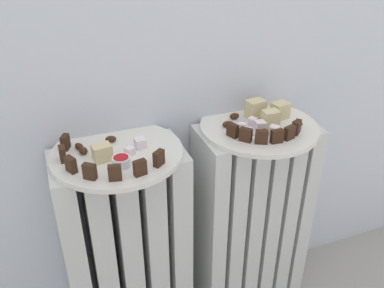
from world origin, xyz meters
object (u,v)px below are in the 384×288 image
object	(u,v)px
radiator_right	(250,222)
plate_right	(259,127)
jam_bowl_right	(258,108)
radiator_left	(128,254)
fork	(245,125)
jam_bowl_left	(121,161)
plate_left	(117,153)

from	to	relation	value
radiator_right	plate_right	size ratio (longest dim) A/B	2.02
plate_right	jam_bowl_right	world-z (taller)	jam_bowl_right
radiator_right	jam_bowl_right	distance (m)	0.35
plate_right	jam_bowl_right	distance (m)	0.08
plate_right	jam_bowl_right	xyz separation A→B (m)	(0.03, 0.07, 0.02)
radiator_left	jam_bowl_right	distance (m)	0.54
fork	radiator_right	bearing A→B (deg)	-17.59
plate_right	jam_bowl_left	bearing A→B (deg)	-169.85
radiator_right	plate_right	bearing A→B (deg)	90.00
plate_right	fork	distance (m)	0.04
fork	jam_bowl_left	bearing A→B (deg)	-167.03
radiator_left	jam_bowl_left	distance (m)	0.35
radiator_left	plate_right	distance (m)	0.50
radiator_left	plate_right	world-z (taller)	plate_right
plate_left	fork	world-z (taller)	fork
radiator_right	jam_bowl_right	xyz separation A→B (m)	(0.03, 0.07, 0.34)
plate_right	jam_bowl_right	size ratio (longest dim) A/B	8.37
radiator_right	plate_right	xyz separation A→B (m)	(0.00, 0.00, 0.32)
radiator_right	plate_right	world-z (taller)	plate_right
radiator_left	jam_bowl_right	world-z (taller)	jam_bowl_right
plate_left	jam_bowl_right	xyz separation A→B (m)	(0.41, 0.07, 0.02)
radiator_right	plate_left	distance (m)	0.50
plate_left	plate_right	xyz separation A→B (m)	(0.38, 0.00, 0.00)
jam_bowl_right	jam_bowl_left	bearing A→B (deg)	-161.31
radiator_left	fork	bearing A→B (deg)	1.89
plate_right	fork	world-z (taller)	fork
plate_left	jam_bowl_left	bearing A→B (deg)	-92.61
radiator_right	plate_left	world-z (taller)	plate_left
plate_right	fork	bearing A→B (deg)	162.41
radiator_left	plate_left	xyz separation A→B (m)	(0.00, 0.00, 0.32)
jam_bowl_right	radiator_left	bearing A→B (deg)	-170.05
radiator_right	jam_bowl_right	bearing A→B (deg)	64.31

